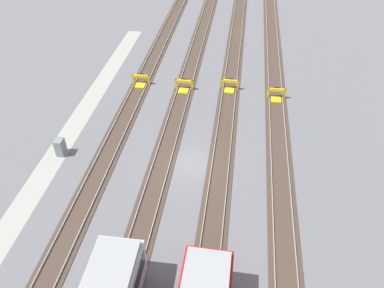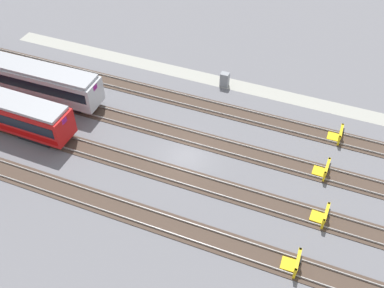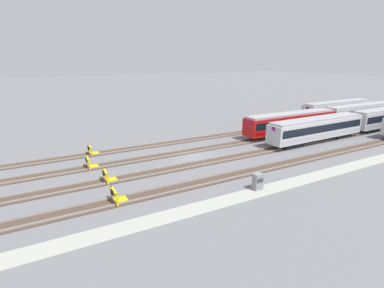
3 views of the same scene
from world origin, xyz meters
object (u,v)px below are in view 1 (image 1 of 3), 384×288
bumper_stop_near_inner_track (184,86)px  bumper_stop_far_inner_track (276,95)px  bumper_stop_middle_track (230,86)px  electrical_cabinet (60,147)px  bumper_stop_nearest_track (141,81)px

bumper_stop_near_inner_track → bumper_stop_far_inner_track: 10.09m
bumper_stop_middle_track → bumper_stop_far_inner_track: same height
bumper_stop_far_inner_track → electrical_cabinet: 22.48m
bumper_stop_middle_track → bumper_stop_nearest_track: bearing=-88.1°
bumper_stop_middle_track → bumper_stop_far_inner_track: (1.17, 5.05, 0.00)m
bumper_stop_middle_track → electrical_cabinet: size_ratio=1.26×
bumper_stop_middle_track → electrical_cabinet: (12.97, -14.08, 0.29)m
bumper_stop_near_inner_track → bumper_stop_far_inner_track: bearing=87.8°
bumper_stop_nearest_track → bumper_stop_near_inner_track: size_ratio=1.00×
bumper_stop_nearest_track → bumper_stop_near_inner_track: 5.05m
bumper_stop_nearest_track → bumper_stop_far_inner_track: (0.84, 15.11, 0.00)m
bumper_stop_nearest_track → bumper_stop_far_inner_track: bearing=86.8°
electrical_cabinet → bumper_stop_middle_track: bearing=132.7°
bumper_stop_nearest_track → electrical_cabinet: 13.27m
electrical_cabinet → bumper_stop_near_inner_track: bearing=143.4°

